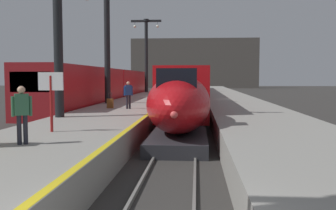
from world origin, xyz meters
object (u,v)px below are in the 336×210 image
at_px(highspeed_train_main, 190,87).
at_px(rolling_suitcase, 110,103).
at_px(passenger_near_edge, 128,93).
at_px(passenger_mid_platform, 22,110).
at_px(departure_info_board, 51,90).
at_px(regional_train_adjacent, 109,86).
at_px(station_column_distant, 146,49).
at_px(station_column_far, 107,32).

bearing_deg(highspeed_train_main, rolling_suitcase, -104.77).
distance_m(passenger_near_edge, rolling_suitcase, 1.47).
relative_size(passenger_mid_platform, rolling_suitcase, 1.72).
xyz_separation_m(passenger_mid_platform, rolling_suitcase, (-0.44, 12.84, -0.69)).
height_order(passenger_mid_platform, departure_info_board, departure_info_board).
xyz_separation_m(regional_train_adjacent, passenger_near_edge, (4.67, -14.73, -0.09)).
bearing_deg(regional_train_adjacent, highspeed_train_main, 22.55).
bearing_deg(passenger_near_edge, station_column_distant, 95.33).
distance_m(station_column_far, station_column_distant, 21.62).
xyz_separation_m(station_column_far, rolling_suitcase, (1.24, -4.48, -5.00)).
relative_size(station_column_far, station_column_distant, 0.92).
bearing_deg(rolling_suitcase, station_column_distant, 92.71).
height_order(regional_train_adjacent, passenger_mid_platform, regional_train_adjacent).
distance_m(regional_train_adjacent, departure_info_board, 24.94).
relative_size(station_column_far, passenger_near_edge, 5.19).
height_order(highspeed_train_main, regional_train_adjacent, regional_train_adjacent).
height_order(highspeed_train_main, passenger_near_edge, highspeed_train_main).
relative_size(regional_train_adjacent, station_column_distant, 3.82).
xyz_separation_m(regional_train_adjacent, rolling_suitcase, (3.44, -14.33, -0.77)).
bearing_deg(station_column_far, rolling_suitcase, -74.59).
xyz_separation_m(highspeed_train_main, passenger_near_edge, (-3.43, -18.09, 0.09)).
relative_size(rolling_suitcase, departure_info_board, 0.46).
distance_m(highspeed_train_main, rolling_suitcase, 18.31).
bearing_deg(passenger_near_edge, highspeed_train_main, 79.27).
height_order(rolling_suitcase, departure_info_board, departure_info_board).
distance_m(passenger_mid_platform, rolling_suitcase, 12.87).
xyz_separation_m(station_column_distant, departure_info_board, (1.54, -36.42, -4.23)).
height_order(station_column_distant, passenger_near_edge, station_column_distant).
bearing_deg(departure_info_board, passenger_mid_platform, -86.96).
xyz_separation_m(regional_train_adjacent, station_column_far, (2.20, -9.85, 4.23)).
relative_size(station_column_distant, rolling_suitcase, 9.76).
bearing_deg(regional_train_adjacent, rolling_suitcase, -76.52).
bearing_deg(station_column_far, regional_train_adjacent, 102.59).
bearing_deg(station_column_distant, passenger_mid_platform, -87.53).
distance_m(highspeed_train_main, departure_info_board, 28.36).
bearing_deg(passenger_near_edge, passenger_mid_platform, -93.66).
relative_size(passenger_mid_platform, departure_info_board, 0.80).
bearing_deg(departure_info_board, station_column_far, 95.95).
height_order(highspeed_train_main, station_column_distant, station_column_distant).
bearing_deg(rolling_suitcase, passenger_near_edge, -17.66).
relative_size(passenger_near_edge, passenger_mid_platform, 1.00).
height_order(passenger_near_edge, departure_info_board, departure_info_board).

